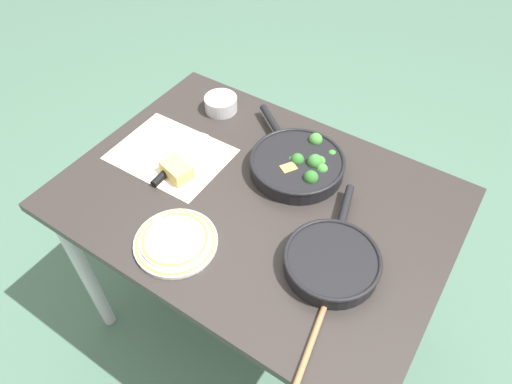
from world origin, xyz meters
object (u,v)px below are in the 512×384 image
skillet_broccoli (298,163)px  prep_bowl_steel (221,104)px  wooden_spoon (323,312)px  cheese_block (177,170)px  grater_knife (173,166)px  skillet_eggs (332,261)px  dinner_plate_stack (176,241)px

skillet_broccoli → prep_bowl_steel: (-0.38, 0.12, -0.00)m
wooden_spoon → cheese_block: bearing=64.2°
wooden_spoon → grater_knife: size_ratio=1.37×
skillet_eggs → wooden_spoon: (0.04, -0.13, -0.02)m
cheese_block → skillet_broccoli: bearing=36.8°
skillet_broccoli → cheese_block: bearing=73.1°
skillet_broccoli → prep_bowl_steel: bearing=19.6°
grater_knife → dinner_plate_stack: dinner_plate_stack is taller
cheese_block → prep_bowl_steel: prep_bowl_steel is taller
wooden_spoon → grater_knife: bearing=63.5°
grater_knife → prep_bowl_steel: size_ratio=2.40×
cheese_block → dinner_plate_stack: size_ratio=0.48×
cheese_block → dinner_plate_stack: (0.17, -0.21, -0.01)m
prep_bowl_steel → skillet_broccoli: bearing=-16.7°
dinner_plate_stack → skillet_eggs: bearing=23.5°
grater_knife → prep_bowl_steel: prep_bowl_steel is taller
grater_knife → dinner_plate_stack: size_ratio=1.22×
skillet_eggs → cheese_block: (-0.55, 0.04, -0.00)m
skillet_eggs → cheese_block: bearing=70.6°
wooden_spoon → prep_bowl_steel: size_ratio=3.28×
wooden_spoon → dinner_plate_stack: 0.44m
grater_knife → prep_bowl_steel: 0.33m
grater_knife → cheese_block: 0.04m
cheese_block → dinner_plate_stack: 0.26m
prep_bowl_steel → wooden_spoon: bearing=-36.8°
wooden_spoon → prep_bowl_steel: prep_bowl_steel is taller
prep_bowl_steel → grater_knife: bearing=-81.5°
grater_knife → dinner_plate_stack: bearing=-141.4°
skillet_eggs → skillet_broccoli: bearing=28.4°
skillet_broccoli → dinner_plate_stack: (-0.14, -0.43, -0.02)m
wooden_spoon → cheese_block: 0.62m
skillet_broccoli → dinner_plate_stack: size_ratio=1.72×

